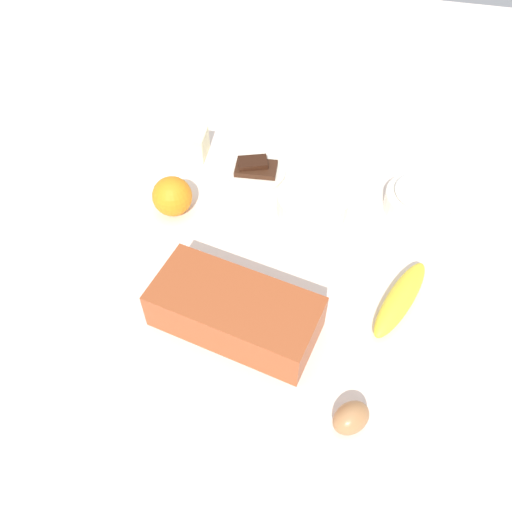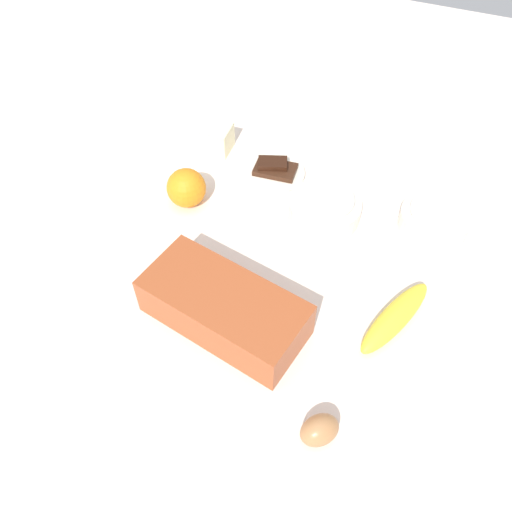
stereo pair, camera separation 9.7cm
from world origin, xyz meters
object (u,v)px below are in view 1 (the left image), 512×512
butter_block (186,143)px  chocolate_plate (256,170)px  flour_bowl (313,198)px  sugar_bowl (419,198)px  egg_near_butter (351,418)px  orange_fruit (172,196)px  loaf_pan (235,311)px  banana (400,299)px

butter_block → chocolate_plate: butter_block is taller
flour_bowl → sugar_bowl: 0.22m
flour_bowl → chocolate_plate: flour_bowl is taller
egg_near_butter → butter_block: bearing=-51.9°
sugar_bowl → orange_fruit: size_ratio=1.69×
egg_near_butter → loaf_pan: bearing=-32.1°
chocolate_plate → orange_fruit: bearing=46.8°
loaf_pan → chocolate_plate: bearing=-70.3°
sugar_bowl → loaf_pan: bearing=50.5°
sugar_bowl → flour_bowl: bearing=14.4°
butter_block → loaf_pan: bearing=117.8°
butter_block → egg_near_butter: (-0.43, 0.55, -0.01)m
banana → butter_block: size_ratio=2.11×
banana → egg_near_butter: (0.06, 0.24, 0.00)m
orange_fruit → egg_near_butter: 0.55m
orange_fruit → banana: bearing=163.8°
sugar_bowl → butter_block: sugar_bowl is taller
sugar_bowl → butter_block: bearing=-6.9°
flour_bowl → butter_block: bearing=-20.9°
flour_bowl → egg_near_butter: (-0.13, 0.44, -0.01)m
sugar_bowl → banana: size_ratio=0.72×
banana → egg_near_butter: 0.25m
chocolate_plate → egg_near_butter: bearing=117.1°
loaf_pan → banana: loaf_pan is taller
banana → butter_block: (0.49, -0.32, 0.01)m
butter_block → chocolate_plate: 0.17m
loaf_pan → flour_bowl: 0.31m
loaf_pan → egg_near_butter: 0.25m
orange_fruit → egg_near_butter: orange_fruit is taller
egg_near_butter → chocolate_plate: egg_near_butter is taller
banana → chocolate_plate: size_ratio=1.46×
orange_fruit → flour_bowl: bearing=-167.2°
flour_bowl → sugar_bowl: size_ratio=1.06×
sugar_bowl → banana: sugar_bowl is taller
orange_fruit → chocolate_plate: 0.20m
banana → orange_fruit: 0.49m
egg_near_butter → orange_fruit: bearing=-42.7°
egg_near_butter → sugar_bowl: bearing=-99.5°
loaf_pan → butter_block: loaf_pan is taller
egg_near_butter → chocolate_plate: bearing=-62.9°
loaf_pan → orange_fruit: orange_fruit is taller
chocolate_plate → loaf_pan: bearing=97.9°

